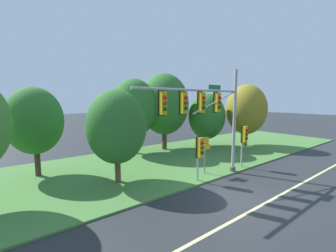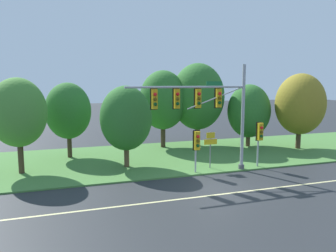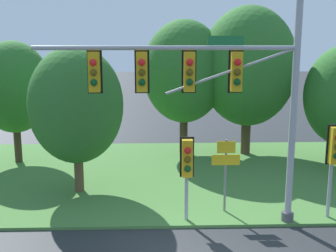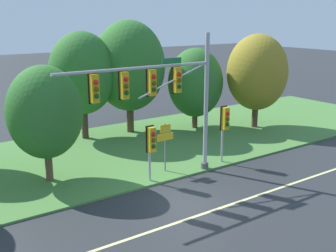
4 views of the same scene
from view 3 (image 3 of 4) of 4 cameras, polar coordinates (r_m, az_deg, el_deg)
grass_verge at (r=19.41m, az=1.60°, el=-6.42°), size 48.00×11.50×0.10m
traffic_signal_mast at (r=13.17m, az=5.39°, el=5.38°), size 8.30×0.49×7.16m
pedestrian_signal_near_kerb at (r=14.79m, az=21.62°, el=-3.22°), size 0.46×0.55×3.21m
pedestrian_signal_further_along at (r=13.63m, az=2.61°, el=-4.96°), size 0.46×0.55×2.85m
route_sign_post at (r=14.69m, az=7.81°, el=-5.19°), size 0.98×0.08×2.57m
tree_left_of_mast at (r=21.68m, az=-20.16°, el=4.93°), size 3.55×3.55×5.95m
tree_behind_signpost at (r=16.60m, az=-12.34°, el=2.77°), size 3.64×3.64×5.74m
tree_mid_verge at (r=22.18m, az=2.19°, el=7.34°), size 4.30×4.30×7.05m
tree_tall_centre at (r=22.31m, az=10.80°, el=7.89°), size 4.94×4.94×7.72m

